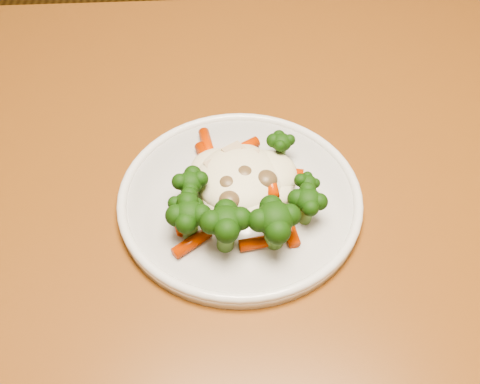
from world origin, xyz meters
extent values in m
plane|color=brown|center=(0.00, 0.00, 0.00)|extent=(3.00, 3.00, 0.00)
cube|color=brown|center=(0.21, -0.25, 0.73)|extent=(1.18, 0.82, 0.04)
cube|color=brown|center=(0.70, 0.10, 0.35)|extent=(0.06, 0.06, 0.71)
cylinder|color=white|center=(0.30, -0.26, 0.76)|extent=(0.25, 0.25, 0.01)
ellipsoid|color=#F8EEC6|center=(0.30, -0.25, 0.78)|extent=(0.11, 0.10, 0.04)
ellipsoid|color=black|center=(0.25, -0.31, 0.78)|extent=(0.05, 0.05, 0.04)
ellipsoid|color=black|center=(0.28, -0.32, 0.79)|extent=(0.05, 0.05, 0.05)
ellipsoid|color=black|center=(0.33, -0.32, 0.79)|extent=(0.06, 0.06, 0.05)
ellipsoid|color=black|center=(0.36, -0.29, 0.78)|extent=(0.04, 0.04, 0.04)
ellipsoid|color=black|center=(0.37, -0.26, 0.78)|extent=(0.03, 0.03, 0.03)
ellipsoid|color=black|center=(0.34, -0.21, 0.78)|extent=(0.03, 0.03, 0.03)
ellipsoid|color=black|center=(0.25, -0.27, 0.78)|extent=(0.04, 0.04, 0.04)
ellipsoid|color=black|center=(0.25, -0.30, 0.78)|extent=(0.04, 0.04, 0.04)
cylinder|color=#DC3E05|center=(0.26, -0.20, 0.77)|extent=(0.02, 0.05, 0.01)
cylinder|color=#DC3E05|center=(0.30, -0.20, 0.77)|extent=(0.04, 0.04, 0.01)
cylinder|color=#DC3E05|center=(0.34, -0.23, 0.77)|extent=(0.05, 0.02, 0.01)
cylinder|color=#DC3E05|center=(0.24, -0.29, 0.77)|extent=(0.02, 0.04, 0.01)
cylinder|color=#DC3E05|center=(0.25, -0.32, 0.77)|extent=(0.04, 0.04, 0.01)
cylinder|color=#DC3E05|center=(0.32, -0.32, 0.77)|extent=(0.04, 0.02, 0.01)
cylinder|color=#DC3E05|center=(0.35, -0.31, 0.77)|extent=(0.02, 0.04, 0.01)
cylinder|color=#DC3E05|center=(0.33, -0.26, 0.78)|extent=(0.02, 0.04, 0.01)
cylinder|color=#DC3E05|center=(0.30, -0.24, 0.78)|extent=(0.01, 0.04, 0.01)
cylinder|color=#DC3E05|center=(0.26, -0.21, 0.77)|extent=(0.03, 0.05, 0.01)
ellipsoid|color=brown|center=(0.30, -0.25, 0.78)|extent=(0.03, 0.03, 0.02)
ellipsoid|color=brown|center=(0.32, -0.26, 0.78)|extent=(0.02, 0.02, 0.02)
ellipsoid|color=brown|center=(0.29, -0.26, 0.78)|extent=(0.02, 0.02, 0.02)
ellipsoid|color=brown|center=(0.29, -0.28, 0.78)|extent=(0.02, 0.02, 0.01)
cube|color=#CCB088|center=(0.29, -0.22, 0.78)|extent=(0.03, 0.03, 0.01)
cube|color=#CCB088|center=(0.31, -0.22, 0.78)|extent=(0.02, 0.02, 0.01)
cube|color=#CCB088|center=(0.27, -0.24, 0.78)|extent=(0.03, 0.02, 0.01)
camera|label=1|loc=(0.30, -0.66, 1.23)|focal=45.00mm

